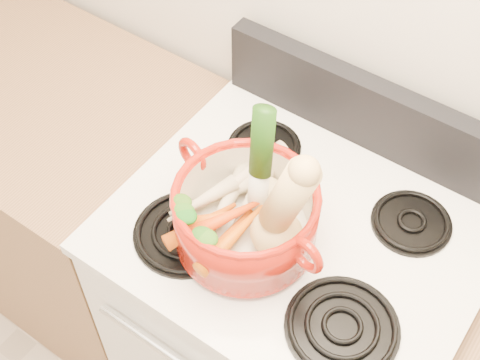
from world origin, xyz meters
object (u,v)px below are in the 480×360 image
Objects in this scene: dutch_oven at (246,216)px; leek at (259,165)px; squash at (284,210)px; stove_body at (289,330)px.

leek reaches higher than dutch_oven.
leek is (-0.09, 0.05, 0.01)m from squash.
leek is at bearing 141.84° from squash.
squash is (0.01, -0.10, 0.67)m from stove_body.
squash is (0.09, -0.00, 0.09)m from dutch_oven.
leek reaches higher than stove_body.
squash is at bearing 11.78° from dutch_oven.
stove_body is at bearing 88.01° from squash.
leek reaches higher than squash.
dutch_oven is at bearing -126.68° from stove_body.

